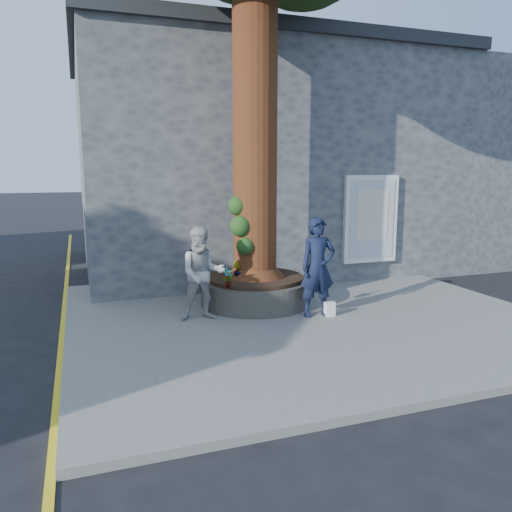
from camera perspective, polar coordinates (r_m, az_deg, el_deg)
name	(u,v)px	position (r m, az deg, el deg)	size (l,w,h in m)	color
ground	(250,344)	(8.68, -0.67, -9.98)	(120.00, 120.00, 0.00)	black
pavement	(305,316)	(10.08, 5.60, -6.81)	(9.00, 8.00, 0.12)	slate
yellow_line	(62,345)	(9.22, -21.34, -9.47)	(0.10, 30.00, 0.01)	yellow
stone_shop	(251,162)	(15.78, -0.59, 10.69)	(10.30, 8.30, 6.30)	#474A4C
neighbour_shop	(458,167)	(19.89, 22.07, 9.37)	(6.00, 8.00, 6.00)	#474A4C
planter	(255,290)	(10.62, -0.10, -3.92)	(2.30, 2.30, 0.60)	black
man	(318,267)	(9.69, 7.06, -1.30)	(0.70, 0.46, 1.92)	black
woman	(202,274)	(9.45, -6.15, -2.01)	(0.87, 0.67, 1.78)	#AFADA8
shopping_bag	(330,309)	(9.89, 8.42, -6.01)	(0.20, 0.12, 0.28)	white
plant_a	(228,278)	(9.47, -3.24, -2.54)	(0.20, 0.14, 0.39)	gray
plant_b	(237,270)	(10.21, -2.16, -1.62)	(0.21, 0.21, 0.39)	gray
plant_c	(309,273)	(10.07, 6.09, -1.89)	(0.20, 0.20, 0.36)	gray
plant_d	(241,263)	(11.31, -1.70, -0.75)	(0.25, 0.22, 0.28)	gray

